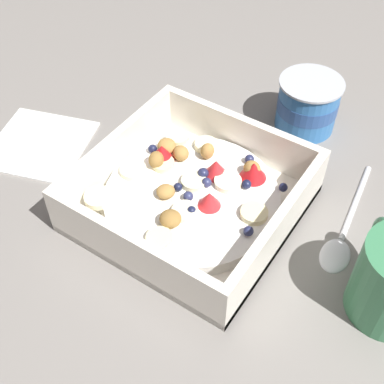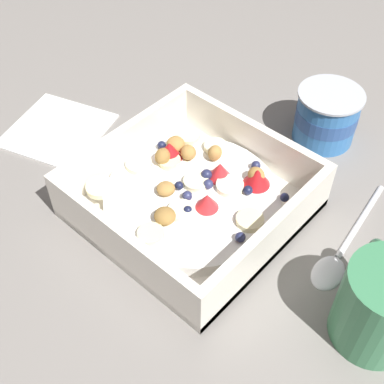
{
  "view_description": "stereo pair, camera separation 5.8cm",
  "coord_description": "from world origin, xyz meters",
  "px_view_note": "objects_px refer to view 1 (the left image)",
  "views": [
    {
      "loc": [
        0.2,
        -0.32,
        0.46
      ],
      "look_at": [
        -0.02,
        0.01,
        0.03
      ],
      "focal_mm": 48.73,
      "sensor_mm": 36.0,
      "label": 1
    },
    {
      "loc": [
        0.25,
        -0.28,
        0.46
      ],
      "look_at": [
        -0.02,
        0.01,
        0.03
      ],
      "focal_mm": 48.73,
      "sensor_mm": 36.0,
      "label": 2
    }
  ],
  "objects_px": {
    "yogurt_cup": "(308,104)",
    "folded_napkin": "(39,143)",
    "fruit_bowl": "(192,196)",
    "spoon": "(342,236)"
  },
  "relations": [
    {
      "from": "yogurt_cup",
      "to": "folded_napkin",
      "type": "xyz_separation_m",
      "value": [
        -0.27,
        -0.23,
        -0.03
      ]
    },
    {
      "from": "yogurt_cup",
      "to": "folded_napkin",
      "type": "bearing_deg",
      "value": -140.04
    },
    {
      "from": "fruit_bowl",
      "to": "spoon",
      "type": "xyz_separation_m",
      "value": [
        0.16,
        0.05,
        -0.02
      ]
    },
    {
      "from": "fruit_bowl",
      "to": "spoon",
      "type": "bearing_deg",
      "value": 18.59
    },
    {
      "from": "fruit_bowl",
      "to": "yogurt_cup",
      "type": "relative_size",
      "value": 2.69
    },
    {
      "from": "spoon",
      "to": "fruit_bowl",
      "type": "bearing_deg",
      "value": -161.41
    },
    {
      "from": "spoon",
      "to": "folded_napkin",
      "type": "xyz_separation_m",
      "value": [
        -0.39,
        -0.07,
        -0.0
      ]
    },
    {
      "from": "spoon",
      "to": "folded_napkin",
      "type": "relative_size",
      "value": 1.45
    },
    {
      "from": "spoon",
      "to": "folded_napkin",
      "type": "height_order",
      "value": "spoon"
    },
    {
      "from": "fruit_bowl",
      "to": "folded_napkin",
      "type": "height_order",
      "value": "fruit_bowl"
    }
  ]
}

